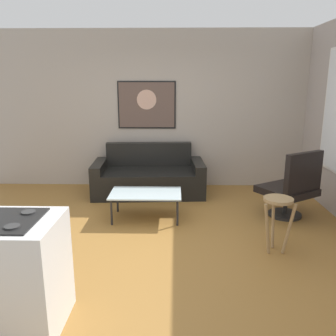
{
  "coord_description": "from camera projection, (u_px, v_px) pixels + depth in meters",
  "views": [
    {
      "loc": [
        0.27,
        -3.95,
        1.9
      ],
      "look_at": [
        0.17,
        0.9,
        0.7
      ],
      "focal_mm": 37.28,
      "sensor_mm": 36.0,
      "label": 1
    }
  ],
  "objects": [
    {
      "name": "bar_stool",
      "position": [
        278.0,
        210.0,
        3.9
      ],
      "size": [
        0.37,
        0.37,
        0.65
      ],
      "color": "#9D7C51",
      "rests_on": "ground"
    },
    {
      "name": "couch",
      "position": [
        149.0,
        178.0,
        6.07
      ],
      "size": [
        1.93,
        1.0,
        0.84
      ],
      "color": "black",
      "rests_on": "ground"
    },
    {
      "name": "ground",
      "position": [
        153.0,
        242.0,
        4.3
      ],
      "size": [
        6.4,
        6.4,
        0.04
      ],
      "primitive_type": "cube",
      "color": "olive"
    },
    {
      "name": "armchair",
      "position": [
        292.0,
        187.0,
        4.91
      ],
      "size": [
        0.91,
        0.91,
        0.99
      ],
      "color": "black",
      "rests_on": "ground"
    },
    {
      "name": "wall_painting",
      "position": [
        147.0,
        105.0,
        6.25
      ],
      "size": [
        1.04,
        0.03,
        0.84
      ],
      "color": "black"
    },
    {
      "name": "back_wall",
      "position": [
        161.0,
        110.0,
        6.31
      ],
      "size": [
        6.4,
        0.05,
        2.8
      ],
      "primitive_type": "cube",
      "color": "#AA9F92",
      "rests_on": "ground"
    },
    {
      "name": "coffee_table",
      "position": [
        146.0,
        195.0,
        4.92
      ],
      "size": [
        1.0,
        0.6,
        0.38
      ],
      "color": "silver",
      "rests_on": "ground"
    }
  ]
}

